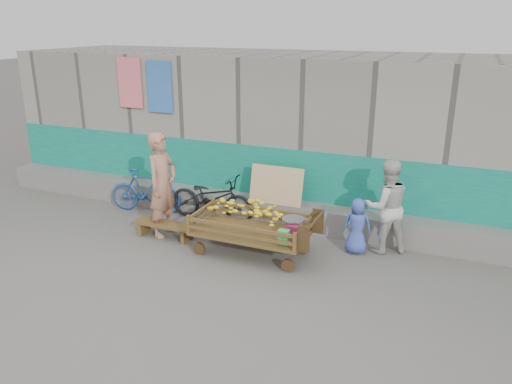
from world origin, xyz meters
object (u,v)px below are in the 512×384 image
at_px(woman, 386,206).
at_px(bicycle_dark, 212,198).
at_px(banana_cart, 249,221).
at_px(bicycle_blue, 146,191).
at_px(child, 357,226).
at_px(bench, 165,227).
at_px(vendor_man, 162,185).

bearing_deg(woman, bicycle_dark, -31.63).
relative_size(banana_cart, bicycle_blue, 1.38).
relative_size(banana_cart, woman, 1.29).
distance_m(child, bicycle_dark, 2.87).
distance_m(bench, woman, 3.79).
bearing_deg(vendor_man, child, -76.29).
distance_m(banana_cart, bicycle_blue, 2.82).
height_order(woman, bicycle_blue, woman).
xyz_separation_m(child, bicycle_blue, (-4.25, 0.22, -0.03)).
bearing_deg(bicycle_blue, vendor_man, -140.67).
bearing_deg(woman, vendor_man, -17.28).
xyz_separation_m(bicycle_dark, bicycle_blue, (-1.41, -0.13, -0.00)).
bearing_deg(banana_cart, child, 24.59).
bearing_deg(woman, bench, -14.87).
height_order(bench, bicycle_blue, bicycle_blue).
xyz_separation_m(vendor_man, bicycle_blue, (-0.94, 0.79, -0.48)).
bearing_deg(child, vendor_man, -0.51).
height_order(banana_cart, child, child).
height_order(woman, child, woman).
bearing_deg(bench, child, 12.52).
height_order(vendor_man, woman, vendor_man).
relative_size(bench, woman, 0.70).
bearing_deg(woman, child, 1.51).
distance_m(bench, child, 3.31).
height_order(banana_cart, bicycle_blue, bicycle_blue).
height_order(child, bicycle_blue, child).
xyz_separation_m(child, bicycle_dark, (-2.85, 0.35, -0.03)).
relative_size(banana_cart, vendor_man, 1.09).
bearing_deg(bicycle_dark, child, -99.72).
bearing_deg(vendor_man, woman, -73.72).
bearing_deg(bicycle_blue, bicycle_dark, -95.16).
bearing_deg(bicycle_blue, woman, -100.27).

